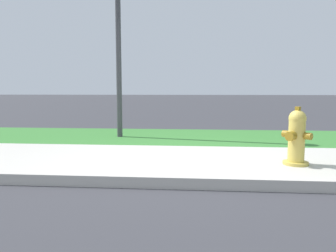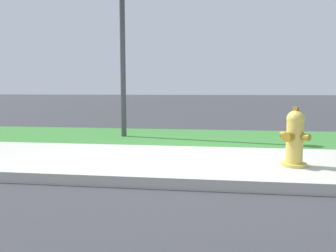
% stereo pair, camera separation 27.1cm
% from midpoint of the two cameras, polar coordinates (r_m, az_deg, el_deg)
% --- Properties ---
extents(ground_plane, '(120.00, 120.00, 0.00)m').
position_cam_midpoint_polar(ground_plane, '(4.60, 5.04, -6.16)').
color(ground_plane, '#38383D').
extents(sidewalk_pavement, '(18.00, 2.35, 0.01)m').
position_cam_midpoint_polar(sidewalk_pavement, '(4.60, 5.04, -6.10)').
color(sidewalk_pavement, '#BCB7AD').
rests_on(sidewalk_pavement, ground).
extents(grass_verge, '(18.00, 2.49, 0.01)m').
position_cam_midpoint_polar(grass_verge, '(6.98, 6.01, -1.85)').
color(grass_verge, '#387A33').
rests_on(grass_verge, ground).
extents(street_curb, '(18.00, 0.16, 0.12)m').
position_cam_midpoint_polar(street_curb, '(3.37, 4.00, -9.75)').
color(street_curb, '#BCB7AD').
rests_on(street_curb, ground).
extents(fire_hydrant_at_driveway, '(0.36, 0.36, 0.78)m').
position_cam_midpoint_polar(fire_hydrant_at_driveway, '(4.56, 22.77, -1.98)').
color(fire_hydrant_at_driveway, gold).
rests_on(fire_hydrant_at_driveway, ground).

